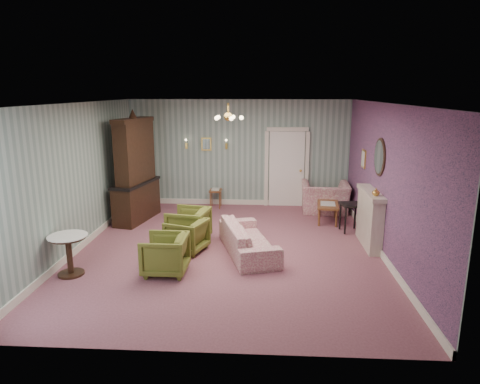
# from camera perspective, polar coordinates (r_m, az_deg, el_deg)

# --- Properties ---
(floor) EXTENTS (7.00, 7.00, 0.00)m
(floor) POSITION_cam_1_polar(r_m,az_deg,el_deg) (8.71, -1.48, -7.65)
(floor) COLOR #8E5362
(floor) RESTS_ON ground
(ceiling) EXTENTS (7.00, 7.00, 0.00)m
(ceiling) POSITION_cam_1_polar(r_m,az_deg,el_deg) (8.13, -1.60, 11.79)
(ceiling) COLOR white
(ceiling) RESTS_ON ground
(wall_back) EXTENTS (6.00, 0.00, 6.00)m
(wall_back) POSITION_cam_1_polar(r_m,az_deg,el_deg) (11.74, -0.10, 5.20)
(wall_back) COLOR gray
(wall_back) RESTS_ON ground
(wall_front) EXTENTS (6.00, 0.00, 6.00)m
(wall_front) POSITION_cam_1_polar(r_m,az_deg,el_deg) (4.94, -4.97, -6.53)
(wall_front) COLOR gray
(wall_front) RESTS_ON ground
(wall_left) EXTENTS (0.00, 7.00, 7.00)m
(wall_left) POSITION_cam_1_polar(r_m,az_deg,el_deg) (9.06, -20.82, 1.84)
(wall_left) COLOR gray
(wall_left) RESTS_ON ground
(wall_right) EXTENTS (0.00, 7.00, 7.00)m
(wall_right) POSITION_cam_1_polar(r_m,az_deg,el_deg) (8.59, 18.84, 1.40)
(wall_right) COLOR gray
(wall_right) RESTS_ON ground
(wall_right_floral) EXTENTS (0.00, 7.00, 7.00)m
(wall_right_floral) POSITION_cam_1_polar(r_m,az_deg,el_deg) (8.58, 18.75, 1.40)
(wall_right_floral) COLOR #B55A8C
(wall_right_floral) RESTS_ON ground
(door) EXTENTS (1.12, 0.12, 2.16)m
(door) POSITION_cam_1_polar(r_m,az_deg,el_deg) (11.75, 6.24, 3.30)
(door) COLOR white
(door) RESTS_ON floor
(olive_chair_a) EXTENTS (0.70, 0.75, 0.77)m
(olive_chair_a) POSITION_cam_1_polar(r_m,az_deg,el_deg) (7.62, -9.99, -7.95)
(olive_chair_a) COLOR #636724
(olive_chair_a) RESTS_ON floor
(olive_chair_b) EXTENTS (0.85, 0.88, 0.72)m
(olive_chair_b) POSITION_cam_1_polar(r_m,az_deg,el_deg) (8.58, -7.13, -5.52)
(olive_chair_b) COLOR #636724
(olive_chair_b) RESTS_ON floor
(olive_chair_c) EXTENTS (0.86, 0.90, 0.81)m
(olive_chair_c) POSITION_cam_1_polar(r_m,az_deg,el_deg) (9.05, -6.91, -4.22)
(olive_chair_c) COLOR #636724
(olive_chair_c) RESTS_ON floor
(sofa_chintz) EXTENTS (1.14, 2.11, 0.79)m
(sofa_chintz) POSITION_cam_1_polar(r_m,az_deg,el_deg) (8.40, 1.10, -5.60)
(sofa_chintz) COLOR #A0405E
(sofa_chintz) RESTS_ON floor
(wingback_chair) EXTENTS (1.24, 0.84, 1.05)m
(wingback_chair) POSITION_cam_1_polar(r_m,az_deg,el_deg) (11.37, 11.30, -0.08)
(wingback_chair) COLOR #A0405E
(wingback_chair) RESTS_ON floor
(dresser) EXTENTS (0.86, 1.67, 2.65)m
(dresser) POSITION_cam_1_polar(r_m,az_deg,el_deg) (10.61, -13.86, 3.24)
(dresser) COLOR black
(dresser) RESTS_ON floor
(fireplace) EXTENTS (0.30, 1.40, 1.16)m
(fireplace) POSITION_cam_1_polar(r_m,az_deg,el_deg) (9.13, 16.93, -3.40)
(fireplace) COLOR beige
(fireplace) RESTS_ON floor
(mantel_vase) EXTENTS (0.15, 0.15, 0.15)m
(mantel_vase) POSITION_cam_1_polar(r_m,az_deg,el_deg) (8.59, 17.71, 0.01)
(mantel_vase) COLOR gold
(mantel_vase) RESTS_ON fireplace
(oval_mirror) EXTENTS (0.04, 0.76, 0.84)m
(oval_mirror) POSITION_cam_1_polar(r_m,az_deg,el_deg) (8.89, 18.12, 4.47)
(oval_mirror) COLOR white
(oval_mirror) RESTS_ON wall_right
(framed_print) EXTENTS (0.04, 0.34, 0.42)m
(framed_print) POSITION_cam_1_polar(r_m,az_deg,el_deg) (10.22, 16.20, 4.28)
(framed_print) COLOR gold
(framed_print) RESTS_ON wall_right
(coffee_table) EXTENTS (0.60, 0.95, 0.46)m
(coffee_table) POSITION_cam_1_polar(r_m,az_deg,el_deg) (10.62, 11.61, -2.72)
(coffee_table) COLOR brown
(coffee_table) RESTS_ON floor
(side_table_black) EXTENTS (0.51, 0.51, 0.66)m
(side_table_black) POSITION_cam_1_polar(r_m,az_deg,el_deg) (9.97, 14.53, -3.33)
(side_table_black) COLOR black
(side_table_black) RESTS_ON floor
(pedestal_table) EXTENTS (0.86, 0.86, 0.73)m
(pedestal_table) POSITION_cam_1_polar(r_m,az_deg,el_deg) (8.00, -21.83, -7.83)
(pedestal_table) COLOR black
(pedestal_table) RESTS_ON floor
(nesting_table) EXTENTS (0.33, 0.41, 0.54)m
(nesting_table) POSITION_cam_1_polar(r_m,az_deg,el_deg) (11.68, -3.27, -0.78)
(nesting_table) COLOR brown
(nesting_table) RESTS_ON floor
(gilt_mirror_back) EXTENTS (0.28, 0.06, 0.36)m
(gilt_mirror_back) POSITION_cam_1_polar(r_m,az_deg,el_deg) (11.75, -4.52, 6.39)
(gilt_mirror_back) COLOR gold
(gilt_mirror_back) RESTS_ON wall_back
(sconce_left) EXTENTS (0.16, 0.12, 0.30)m
(sconce_left) POSITION_cam_1_polar(r_m,az_deg,el_deg) (11.82, -7.20, 6.37)
(sconce_left) COLOR gold
(sconce_left) RESTS_ON wall_back
(sconce_right) EXTENTS (0.16, 0.12, 0.30)m
(sconce_right) POSITION_cam_1_polar(r_m,az_deg,el_deg) (11.67, -1.84, 6.38)
(sconce_right) COLOR gold
(sconce_right) RESTS_ON wall_back
(chandelier) EXTENTS (0.56, 0.56, 0.36)m
(chandelier) POSITION_cam_1_polar(r_m,az_deg,el_deg) (8.14, -1.59, 9.89)
(chandelier) COLOR gold
(chandelier) RESTS_ON ceiling
(burgundy_cushion) EXTENTS (0.41, 0.28, 0.39)m
(burgundy_cushion) POSITION_cam_1_polar(r_m,az_deg,el_deg) (11.23, 11.14, -0.48)
(burgundy_cushion) COLOR maroon
(burgundy_cushion) RESTS_ON wingback_chair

